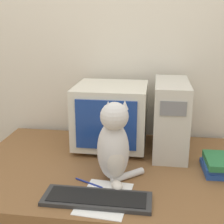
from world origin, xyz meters
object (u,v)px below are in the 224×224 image
(crt_monitor, at_px, (111,115))
(pen, at_px, (89,183))
(cat, at_px, (114,145))
(book_stack, at_px, (217,165))
(computer_tower, at_px, (170,117))
(keyboard, at_px, (97,199))

(crt_monitor, xyz_separation_m, pen, (-0.04, -0.47, -0.19))
(pen, bearing_deg, cat, 29.53)
(crt_monitor, relative_size, book_stack, 1.88)
(computer_tower, distance_m, book_stack, 0.38)
(crt_monitor, distance_m, cat, 0.41)
(keyboard, bearing_deg, pen, 115.73)
(crt_monitor, bearing_deg, cat, -79.86)
(pen, bearing_deg, computer_tower, 49.32)
(computer_tower, relative_size, keyboard, 0.93)
(keyboard, distance_m, cat, 0.26)
(crt_monitor, relative_size, pen, 2.86)
(keyboard, relative_size, pen, 3.23)
(pen, bearing_deg, book_stack, 18.70)
(crt_monitor, bearing_deg, pen, -94.70)
(book_stack, height_order, pen, book_stack)
(book_stack, bearing_deg, keyboard, -148.17)
(book_stack, xyz_separation_m, pen, (-0.62, -0.21, -0.03))
(crt_monitor, bearing_deg, computer_tower, -2.72)
(computer_tower, height_order, keyboard, computer_tower)
(computer_tower, height_order, cat, computer_tower)
(book_stack, bearing_deg, pen, -161.30)
(crt_monitor, distance_m, computer_tower, 0.35)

